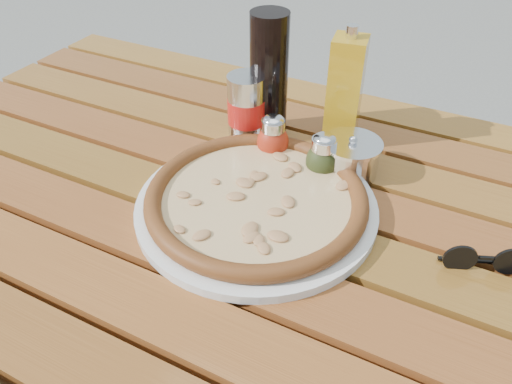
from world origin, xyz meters
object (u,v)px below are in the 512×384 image
at_px(plate, 256,206).
at_px(oregano_shaker, 323,157).
at_px(table, 250,251).
at_px(olive_oil_cruet, 345,92).
at_px(soda_can, 247,109).
at_px(sunglasses, 484,260).
at_px(pizza, 256,198).
at_px(parmesan_tin, 351,157).
at_px(dark_bottle, 269,76).
at_px(pepper_shaker, 273,138).

xyz_separation_m(plate, oregano_shaker, (0.06, 0.12, 0.03)).
height_order(table, olive_oil_cruet, olive_oil_cruet).
relative_size(soda_can, sunglasses, 1.12).
bearing_deg(table, soda_can, 119.01).
xyz_separation_m(oregano_shaker, olive_oil_cruet, (-0.01, 0.12, 0.06)).
bearing_deg(pizza, soda_can, 121.82).
distance_m(oregano_shaker, parmesan_tin, 0.05).
relative_size(pizza, dark_bottle, 1.86).
bearing_deg(olive_oil_cruet, parmesan_tin, -61.04).
xyz_separation_m(pepper_shaker, oregano_shaker, (0.10, -0.02, 0.00)).
bearing_deg(pizza, pepper_shaker, 105.69).
bearing_deg(sunglasses, pepper_shaker, 140.93).
height_order(pepper_shaker, oregano_shaker, same).
xyz_separation_m(pepper_shaker, soda_can, (-0.07, 0.04, 0.02)).
distance_m(plate, olive_oil_cruet, 0.26).
relative_size(parmesan_tin, sunglasses, 0.98).
xyz_separation_m(table, oregano_shaker, (0.06, 0.14, 0.11)).
xyz_separation_m(table, olive_oil_cruet, (0.05, 0.26, 0.17)).
bearing_deg(pizza, sunglasses, 5.17).
relative_size(dark_bottle, soda_can, 1.83).
bearing_deg(oregano_shaker, dark_bottle, 147.88).
relative_size(olive_oil_cruet, sunglasses, 1.96).
height_order(oregano_shaker, dark_bottle, dark_bottle).
xyz_separation_m(oregano_shaker, soda_can, (-0.16, 0.05, 0.02)).
relative_size(soda_can, parmesan_tin, 1.14).
bearing_deg(table, pepper_shaker, 103.24).
height_order(dark_bottle, parmesan_tin, dark_bottle).
bearing_deg(plate, sunglasses, 5.17).
height_order(dark_bottle, olive_oil_cruet, dark_bottle).
bearing_deg(table, pizza, 81.28).
distance_m(table, sunglasses, 0.34).
relative_size(table, dark_bottle, 6.36).
distance_m(oregano_shaker, dark_bottle, 0.18).
height_order(pizza, soda_can, soda_can).
bearing_deg(pepper_shaker, pizza, -74.31).
height_order(parmesan_tin, sunglasses, parmesan_tin).
relative_size(table, pepper_shaker, 17.07).
bearing_deg(soda_can, oregano_shaker, -17.27).
xyz_separation_m(plate, parmesan_tin, (0.09, 0.15, 0.02)).
bearing_deg(pizza, plate, -45.00).
relative_size(olive_oil_cruet, parmesan_tin, 2.00).
distance_m(pizza, dark_bottle, 0.24).
bearing_deg(dark_bottle, sunglasses, -24.30).
distance_m(oregano_shaker, soda_can, 0.17).
relative_size(dark_bottle, sunglasses, 2.05).
bearing_deg(table, dark_bottle, 109.53).
bearing_deg(soda_can, pepper_shaker, -27.48).
distance_m(soda_can, olive_oil_cruet, 0.17).
height_order(soda_can, parmesan_tin, soda_can).
bearing_deg(plate, parmesan_tin, 58.67).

